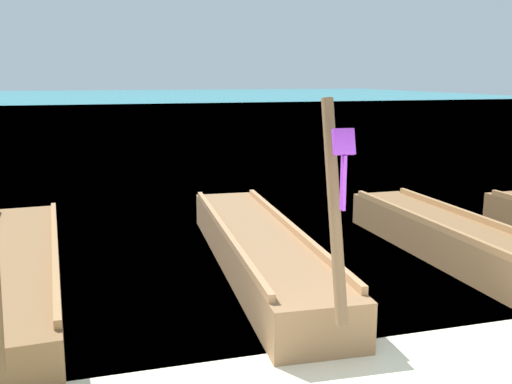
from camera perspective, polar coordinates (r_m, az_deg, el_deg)
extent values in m
plane|color=teal|center=(65.54, -14.60, 8.49)|extent=(120.00, 120.00, 0.00)
cube|color=brown|center=(8.74, -22.27, -7.22)|extent=(1.36, 6.08, 0.51)
cube|color=#996C3F|center=(8.63, -19.25, -5.11)|extent=(0.38, 5.55, 0.10)
cube|color=olive|center=(8.86, 0.25, -5.80)|extent=(1.45, 6.08, 0.59)
cube|color=#AF7F52|center=(8.67, -3.09, -3.86)|extent=(0.38, 5.54, 0.10)
cube|color=#AF7F52|center=(8.90, 3.51, -3.45)|extent=(0.38, 5.54, 0.10)
cylinder|color=brown|center=(5.61, 7.77, -1.81)|extent=(0.16, 0.68, 2.14)
cube|color=purple|center=(5.32, 8.66, 4.93)|extent=(0.21, 0.13, 0.25)
cube|color=purple|center=(5.36, 8.62, 0.90)|extent=(0.03, 0.08, 0.51)
cube|color=brown|center=(9.95, 18.58, -4.47)|extent=(1.03, 5.06, 0.59)
cube|color=#9F7246|center=(9.61, 16.42, -2.76)|extent=(0.10, 4.65, 0.10)
cube|color=#9F7246|center=(10.13, 20.86, -2.33)|extent=(0.10, 4.65, 0.10)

